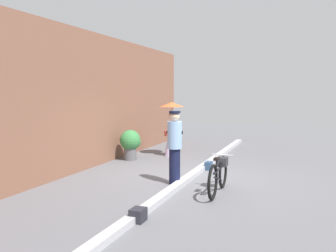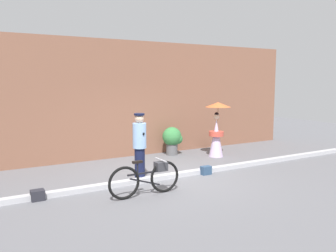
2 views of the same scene
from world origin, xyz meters
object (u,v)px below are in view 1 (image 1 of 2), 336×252
object	(u,v)px
person_with_parasol	(172,128)
potted_plant_by_door	(131,143)
person_officer	(175,145)
backpack_on_pavement	(138,215)
bicycle_near_officer	(219,174)
backpack_spare	(209,165)

from	to	relation	value
person_with_parasol	potted_plant_by_door	distance (m)	1.54
person_officer	backpack_on_pavement	distance (m)	2.66
potted_plant_by_door	person_officer	bearing A→B (deg)	-135.14
person_officer	potted_plant_by_door	size ratio (longest dim) A/B	1.79
potted_plant_by_door	backpack_on_pavement	world-z (taller)	potted_plant_by_door
bicycle_near_officer	person_officer	world-z (taller)	person_officer
person_with_parasol	backpack_spare	bearing A→B (deg)	-134.21
potted_plant_by_door	backpack_spare	distance (m)	2.78
potted_plant_by_door	person_with_parasol	bearing A→B (deg)	-39.75
bicycle_near_officer	potted_plant_by_door	world-z (taller)	potted_plant_by_door
person_with_parasol	backpack_spare	distance (m)	2.55
person_with_parasol	potted_plant_by_door	bearing A→B (deg)	140.25
potted_plant_by_door	backpack_spare	xyz separation A→B (m)	(-0.53, -2.69, -0.44)
person_officer	backpack_spare	xyz separation A→B (m)	(1.82, -0.35, -0.80)
person_with_parasol	potted_plant_by_door	size ratio (longest dim) A/B	1.89
person_officer	bicycle_near_officer	bearing A→B (deg)	-107.22
bicycle_near_officer	person_with_parasol	distance (m)	4.63
bicycle_near_officer	potted_plant_by_door	size ratio (longest dim) A/B	1.79
bicycle_near_officer	person_officer	size ratio (longest dim) A/B	1.00
person_with_parasol	backpack_spare	size ratio (longest dim) A/B	6.49
potted_plant_by_door	backpack_on_pavement	size ratio (longest dim) A/B	3.48
backpack_on_pavement	backpack_spare	xyz separation A→B (m)	(4.34, -0.08, 0.00)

